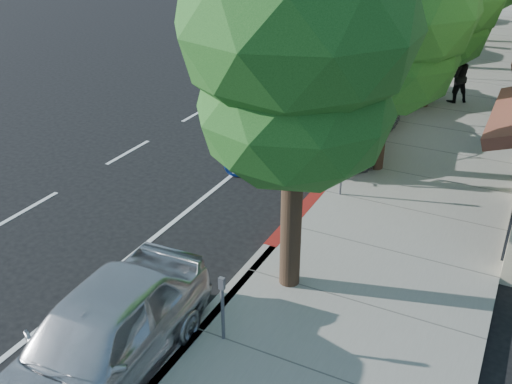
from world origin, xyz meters
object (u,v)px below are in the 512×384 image
Objects in this scene: near_car_a at (99,339)px; dark_sedan at (385,84)px; bicycle at (262,159)px; dark_suv_far at (431,8)px; silver_suv at (347,122)px; pedestrian at (458,77)px; white_pickup at (404,41)px; cyclist at (343,152)px; street_tree_1 at (392,13)px; street_tree_0 at (297,35)px.

dark_sedan is at bearing 86.25° from near_car_a.
dark_suv_far is at bearing -22.73° from bicycle.
silver_suv is 2.89× the size of pedestrian.
bicycle is 24.24m from dark_suv_far.
white_pickup is 22.61m from near_car_a.
cyclist is 0.32× the size of dark_suv_far.
street_tree_0 is at bearing -90.00° from street_tree_1.
dark_suv_far is at bearing 3.28° from cyclist.
silver_suv is at bearing -45.53° from bicycle.
white_pickup is (-1.01, 7.05, 0.09)m from dark_sedan.
street_tree_0 is 5.70m from near_car_a.
cyclist is 0.30× the size of white_pickup.
cyclist is 8.57m from near_car_a.
silver_suv is at bearing 14.03° from cyclist.
silver_suv is at bearing -86.76° from white_pickup.
street_tree_1 is at bearing 76.99° from near_car_a.
cyclist is at bearing 97.41° from street_tree_0.
cyclist is 14.21m from white_pickup.
street_tree_0 reaches higher than near_car_a.
bicycle is 7.83m from near_car_a.
dark_suv_far is (-0.40, 24.24, 0.35)m from bicycle.
street_tree_1 is at bearing 46.42° from pedestrian.
street_tree_1 is 3.72× the size of pedestrian.
street_tree_0 is 19.69m from white_pickup.
street_tree_1 reaches higher than cyclist.
pedestrian is at bearing 62.32° from silver_suv.
street_tree_0 is 1.74× the size of dark_sedan.
street_tree_0 is at bearing -83.94° from silver_suv.
bicycle is 1.11× the size of pedestrian.
dark_suv_far is at bearing 97.85° from street_tree_1.
dark_suv_far is 32.03m from near_car_a.
bicycle is at bearing -92.92° from white_pickup.
pedestrian is (1.59, 7.98, 0.24)m from cyclist.
white_pickup is 7.01m from pedestrian.
dark_suv_far is 16.03m from pedestrian.
white_pickup is (-2.47, 19.09, -4.12)m from street_tree_0.
cyclist is at bearing -77.81° from silver_suv.
white_pickup reaches higher than near_car_a.
pedestrian reaches higher than bicycle.
cyclist is at bearing 42.83° from pedestrian.
pedestrian reaches higher than dark_sedan.
pedestrian is at bearing -46.36° from bicycle.
pedestrian is at bearing -71.82° from dark_suv_far.
white_pickup is 1.07× the size of dark_suv_far.
dark_suv_far is 1.15× the size of near_car_a.
dark_sedan is (1.24, 7.78, 0.18)m from bicycle.
bicycle is at bearing -116.37° from silver_suv.
bicycle is 3.50m from silver_suv.
white_pickup is (-1.07, 11.59, 0.07)m from silver_suv.
street_tree_0 reaches higher than street_tree_1.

